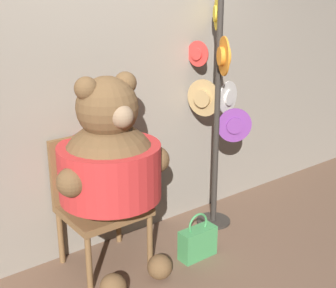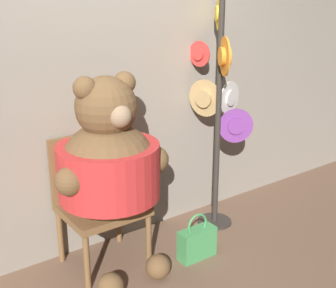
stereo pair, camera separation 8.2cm
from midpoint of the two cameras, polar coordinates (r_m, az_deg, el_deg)
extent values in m
plane|color=brown|center=(3.27, -0.44, -16.27)|extent=(14.00, 14.00, 0.00)
cube|color=gray|center=(3.33, -7.74, 8.75)|extent=(8.00, 0.10, 2.61)
cylinder|color=brown|center=(3.11, -9.09, -14.13)|extent=(0.04, 0.04, 0.40)
cylinder|color=brown|center=(3.31, -1.64, -11.67)|extent=(0.04, 0.04, 0.40)
cylinder|color=brown|center=(3.44, -12.31, -10.90)|extent=(0.04, 0.04, 0.40)
cylinder|color=brown|center=(3.62, -5.40, -8.90)|extent=(0.04, 0.04, 0.40)
cube|color=brown|center=(3.25, -7.25, -7.91)|extent=(0.53, 0.48, 0.05)
cube|color=brown|center=(3.33, -9.26, -2.54)|extent=(0.53, 0.04, 0.46)
sphere|color=brown|center=(3.08, -6.47, -3.24)|extent=(0.66, 0.66, 0.66)
cylinder|color=red|center=(3.08, -6.47, -3.24)|extent=(0.67, 0.67, 0.36)
sphere|color=brown|center=(2.95, -6.77, 4.48)|extent=(0.39, 0.39, 0.39)
sphere|color=brown|center=(2.85, -9.31, 6.74)|extent=(0.14, 0.14, 0.14)
sphere|color=brown|center=(2.98, -4.55, 7.46)|extent=(0.14, 0.14, 0.14)
sphere|color=#997A5B|center=(2.81, -5.08, 3.42)|extent=(0.14, 0.14, 0.14)
sphere|color=brown|center=(2.87, -11.11, -4.47)|extent=(0.18, 0.18, 0.18)
sphere|color=brown|center=(3.16, -0.82, -1.91)|extent=(0.18, 0.18, 0.18)
sphere|color=brown|center=(3.09, -6.22, -16.83)|extent=(0.17, 0.17, 0.17)
sphere|color=brown|center=(3.24, -0.48, -14.74)|extent=(0.17, 0.17, 0.17)
cylinder|color=#332D28|center=(3.97, 6.28, -9.35)|extent=(0.28, 0.28, 0.02)
cylinder|color=#332D28|center=(3.63, 6.78, 3.30)|extent=(0.04, 0.04, 1.83)
cylinder|color=tan|center=(3.66, 5.17, 5.59)|extent=(0.10, 0.28, 0.29)
cylinder|color=tan|center=(3.66, 5.17, 5.59)|extent=(0.11, 0.15, 0.14)
cylinder|color=yellow|center=(3.66, 6.88, 15.50)|extent=(0.15, 0.21, 0.25)
cylinder|color=yellow|center=(3.66, 6.88, 15.50)|extent=(0.10, 0.12, 0.12)
cylinder|color=red|center=(3.66, 4.51, 10.90)|extent=(0.05, 0.20, 0.20)
cylinder|color=red|center=(3.66, 4.51, 10.90)|extent=(0.07, 0.10, 0.09)
cylinder|color=#7A388E|center=(3.68, 8.90, 2.20)|extent=(0.24, 0.15, 0.27)
cylinder|color=#7A388E|center=(3.68, 8.90, 2.20)|extent=(0.13, 0.10, 0.13)
cylinder|color=orange|center=(3.41, 7.62, 10.54)|extent=(0.14, 0.25, 0.28)
cylinder|color=orange|center=(3.41, 7.62, 10.54)|extent=(0.13, 0.15, 0.14)
cylinder|color=silver|center=(3.73, 8.12, 5.59)|extent=(0.25, 0.08, 0.26)
cylinder|color=silver|center=(3.73, 8.12, 5.59)|extent=(0.13, 0.08, 0.12)
cube|color=#479E56|center=(3.45, 4.24, -11.98)|extent=(0.28, 0.12, 0.23)
torus|color=#479E56|center=(3.38, 4.30, -9.78)|extent=(0.17, 0.02, 0.17)
camera|label=1|loc=(0.04, -89.30, 0.24)|focal=50.00mm
camera|label=2|loc=(0.04, 90.70, -0.24)|focal=50.00mm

